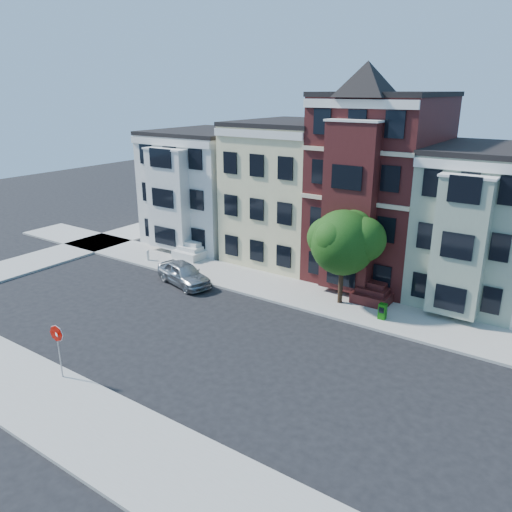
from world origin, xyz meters
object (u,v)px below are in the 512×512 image
Objects in this scene: parked_car at (184,274)px; street_tree at (343,247)px; fire_hydrant at (148,256)px; stop_sign at (59,348)px; newspaper_box at (382,311)px.

street_tree is at bearing -59.02° from parked_car.
street_tree is 10.84m from parked_car.
parked_car is 7.26× the size of fire_hydrant.
fire_hydrant is at bearing 139.01° from stop_sign.
street_tree is 11.31× the size of fire_hydrant.
newspaper_box is 16.93m from stop_sign.
fire_hydrant is (-15.40, -1.03, -3.22)m from street_tree.
street_tree is 16.20m from stop_sign.
fire_hydrant is at bearing 85.76° from parked_car.
newspaper_box reaches higher than fire_hydrant.
newspaper_box is (12.99, 2.17, -0.17)m from parked_car.
newspaper_box is 0.32× the size of stop_sign.
stop_sign reaches higher than newspaper_box.
street_tree reaches higher than fire_hydrant.
stop_sign is at bearing -125.34° from newspaper_box.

